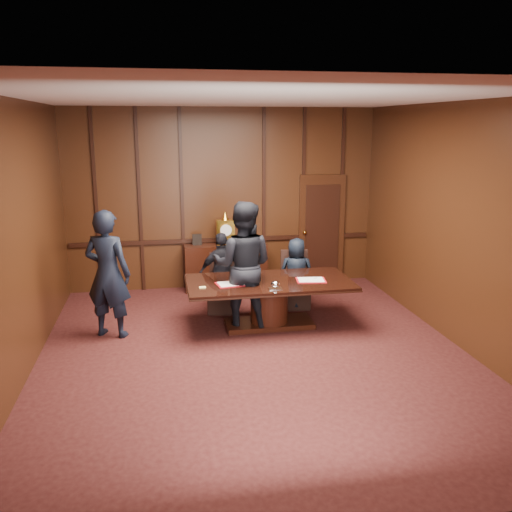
{
  "coord_description": "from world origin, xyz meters",
  "views": [
    {
      "loc": [
        -1.25,
        -6.98,
        3.17
      ],
      "look_at": [
        0.3,
        1.6,
        1.05
      ],
      "focal_mm": 38.0,
      "sensor_mm": 36.0,
      "label": 1
    }
  ],
  "objects_px": {
    "sideboard": "(226,265)",
    "signatory_right": "(296,273)",
    "witness_right": "(243,265)",
    "signatory_left": "(223,273)",
    "witness_left": "(108,274)",
    "conference_table": "(269,296)"
  },
  "relations": [
    {
      "from": "sideboard",
      "to": "signatory_right",
      "type": "height_order",
      "value": "sideboard"
    },
    {
      "from": "signatory_right",
      "to": "witness_right",
      "type": "bearing_deg",
      "value": 48.49
    },
    {
      "from": "signatory_left",
      "to": "witness_left",
      "type": "xyz_separation_m",
      "value": [
        -1.83,
        -0.76,
        0.28
      ]
    },
    {
      "from": "signatory_left",
      "to": "signatory_right",
      "type": "relative_size",
      "value": 1.11
    },
    {
      "from": "conference_table",
      "to": "witness_left",
      "type": "distance_m",
      "value": 2.52
    },
    {
      "from": "conference_table",
      "to": "signatory_right",
      "type": "relative_size",
      "value": 2.08
    },
    {
      "from": "witness_left",
      "to": "signatory_left",
      "type": "bearing_deg",
      "value": -134.67
    },
    {
      "from": "conference_table",
      "to": "witness_right",
      "type": "height_order",
      "value": "witness_right"
    },
    {
      "from": "conference_table",
      "to": "witness_left",
      "type": "relative_size",
      "value": 1.33
    },
    {
      "from": "conference_table",
      "to": "witness_left",
      "type": "height_order",
      "value": "witness_left"
    },
    {
      "from": "sideboard",
      "to": "signatory_left",
      "type": "height_order",
      "value": "sideboard"
    },
    {
      "from": "sideboard",
      "to": "signatory_right",
      "type": "distance_m",
      "value": 1.74
    },
    {
      "from": "signatory_left",
      "to": "signatory_right",
      "type": "distance_m",
      "value": 1.3
    },
    {
      "from": "signatory_left",
      "to": "witness_left",
      "type": "relative_size",
      "value": 0.71
    },
    {
      "from": "sideboard",
      "to": "witness_left",
      "type": "xyz_separation_m",
      "value": [
        -2.05,
        -2.12,
        0.5
      ]
    },
    {
      "from": "conference_table",
      "to": "witness_left",
      "type": "xyz_separation_m",
      "value": [
        -2.48,
        0.04,
        0.47
      ]
    },
    {
      "from": "signatory_right",
      "to": "witness_right",
      "type": "distance_m",
      "value": 1.35
    },
    {
      "from": "conference_table",
      "to": "signatory_right",
      "type": "xyz_separation_m",
      "value": [
        0.65,
        0.8,
        0.12
      ]
    },
    {
      "from": "conference_table",
      "to": "signatory_right",
      "type": "distance_m",
      "value": 1.04
    },
    {
      "from": "signatory_left",
      "to": "signatory_right",
      "type": "xyz_separation_m",
      "value": [
        1.3,
        0.0,
        -0.07
      ]
    },
    {
      "from": "signatory_left",
      "to": "witness_right",
      "type": "distance_m",
      "value": 0.84
    },
    {
      "from": "conference_table",
      "to": "witness_right",
      "type": "xyz_separation_m",
      "value": [
        -0.41,
        0.06,
        0.5
      ]
    }
  ]
}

